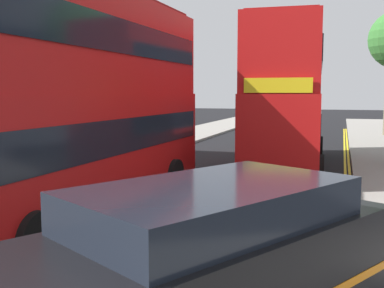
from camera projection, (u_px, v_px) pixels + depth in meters
The scene contains 6 objects.
sidewalk_left at pixel (64, 168), 18.71m from camera, with size 4.00×80.00×0.14m, color gray.
kerb_line_outer at pixel (352, 199), 13.51m from camera, with size 0.10×56.00×0.01m, color yellow.
kerb_line_inner at pixel (346, 199), 13.56m from camera, with size 0.10×56.00×0.01m, color yellow.
double_decker_bus_away at pixel (76, 95), 11.42m from camera, with size 2.97×10.86×5.64m.
double_decker_bus_oncoming at pixel (289, 94), 18.90m from camera, with size 3.15×10.90×5.64m.
taxi_minivan at pixel (197, 286), 4.86m from camera, with size 3.98×5.11×2.12m.
Camera 1 is at (4.05, -0.04, 3.07)m, focal length 43.74 mm.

